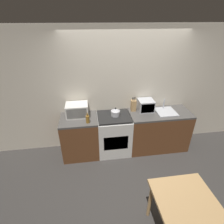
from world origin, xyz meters
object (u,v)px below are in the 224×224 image
at_px(microwave, 77,110).
at_px(toaster_oven, 146,105).
at_px(kettle, 116,112).
at_px(bottle, 88,119).
at_px(stove_range, 114,134).
at_px(dining_table, 185,206).

bearing_deg(microwave, toaster_oven, 0.68).
height_order(kettle, bottle, bottle).
bearing_deg(stove_range, microwave, 170.77).
xyz_separation_m(stove_range, bottle, (-0.54, -0.18, 0.53)).
relative_size(stove_range, microwave, 2.04).
distance_m(bottle, dining_table, 2.08).
bearing_deg(stove_range, kettle, 28.87).
xyz_separation_m(kettle, microwave, (-0.77, 0.10, 0.05)).
relative_size(stove_range, kettle, 4.85).
bearing_deg(toaster_oven, bottle, -165.66).
height_order(bottle, dining_table, bottle).
xyz_separation_m(microwave, dining_table, (1.35, -2.00, -0.40)).
distance_m(bottle, toaster_oven, 1.29).
height_order(bottle, toaster_oven, toaster_oven).
bearing_deg(bottle, stove_range, 18.73).
relative_size(stove_range, toaster_oven, 2.81).
bearing_deg(kettle, dining_table, -73.09).
bearing_deg(bottle, kettle, 19.42).
xyz_separation_m(microwave, bottle, (0.20, -0.30, -0.05)).
relative_size(kettle, bottle, 0.90).
bearing_deg(bottle, dining_table, -55.89).
bearing_deg(dining_table, microwave, 124.09).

